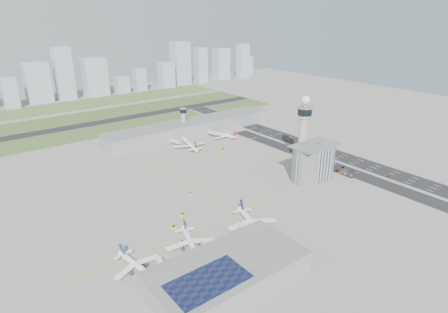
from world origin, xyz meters
TOP-DOWN VIEW (x-y plane):
  - ground at (0.00, 0.00)m, footprint 1000.00×1000.00m
  - grass_strip_0 at (-20.00, 225.00)m, footprint 480.00×50.00m
  - grass_strip_1 at (-20.00, 300.00)m, footprint 480.00×60.00m
  - grass_strip_2 at (-20.00, 380.00)m, footprint 480.00×70.00m
  - runway at (-20.00, 262.00)m, footprint 480.00×22.00m
  - highway at (115.00, 0.00)m, footprint 28.00×500.00m
  - barrier_left at (101.00, 0.00)m, footprint 0.60×500.00m
  - barrier_right at (129.00, 0.00)m, footprint 0.60×500.00m
  - landside_road at (90.00, -10.00)m, footprint 18.00×260.00m
  - parking_lot at (88.00, -22.00)m, footprint 20.00×44.00m
  - taxiway_line_h_0 at (-40.00, -30.00)m, footprint 260.00×0.60m
  - taxiway_line_h_1 at (-40.00, 30.00)m, footprint 260.00×0.60m
  - taxiway_line_h_2 at (-40.00, 90.00)m, footprint 260.00×0.60m
  - taxiway_line_v at (-40.00, 30.00)m, footprint 0.60×260.00m
  - control_tower at (72.00, 8.00)m, footprint 14.00×14.00m
  - secondary_tower at (30.00, 150.00)m, footprint 8.60×8.60m
  - admin_building at (51.99, -22.00)m, footprint 42.00×24.00m
  - terminal_pier at (40.00, 148.00)m, footprint 210.00×32.00m
  - near_terminal at (-88.07, -82.02)m, footprint 84.00×42.00m
  - airplane_near_a at (-121.68, -43.73)m, footprint 34.34×38.67m
  - airplane_near_b at (-86.58, -44.13)m, footprint 41.81×45.33m
  - airplane_near_c at (-42.09, -50.13)m, footprint 46.39×50.47m
  - airplane_far_a at (11.95, 110.39)m, footprint 45.74×50.52m
  - airplane_far_b at (60.69, 114.92)m, footprint 39.94×43.26m
  - jet_bridge_near_0 at (-113.00, -61.00)m, footprint 5.39×14.31m
  - jet_bridge_near_1 at (-83.00, -61.00)m, footprint 5.39×14.31m
  - jet_bridge_near_2 at (-53.00, -61.00)m, footprint 5.39×14.31m
  - jet_bridge_far_0 at (2.00, 132.00)m, footprint 5.39×14.31m
  - jet_bridge_far_1 at (52.00, 132.00)m, footprint 5.39×14.31m
  - tug_0 at (-83.92, -18.86)m, footprint 3.88×2.86m
  - tug_1 at (-88.00, -36.27)m, footprint 3.49×3.27m
  - tug_2 at (-70.35, -8.15)m, footprint 4.10×3.79m
  - tug_3 at (-48.29, 16.34)m, footprint 3.18×3.68m
  - tug_4 at (34.79, 82.45)m, footprint 4.20×3.60m
  - tug_5 at (32.46, 79.54)m, footprint 4.13×4.26m
  - car_lot_0 at (82.70, -40.17)m, footprint 3.68×1.93m
  - car_lot_1 at (82.42, -34.40)m, footprint 3.58×1.55m
  - car_lot_2 at (82.08, -26.01)m, footprint 4.69×2.34m
  - car_lot_3 at (83.72, -19.57)m, footprint 4.54×1.88m
  - car_lot_4 at (83.32, -9.97)m, footprint 3.53×1.46m
  - car_lot_5 at (82.57, -6.88)m, footprint 3.98×1.53m
  - car_lot_6 at (92.98, -39.67)m, footprint 4.95×2.92m
  - car_lot_7 at (92.42, -34.92)m, footprint 4.28×1.91m
  - car_lot_8 at (93.40, -24.17)m, footprint 3.80×1.92m
  - car_lot_9 at (92.83, -19.22)m, footprint 3.53×1.27m
  - car_lot_10 at (93.38, -14.07)m, footprint 4.76×2.54m
  - car_lot_11 at (94.01, -3.35)m, footprint 4.60×2.08m
  - car_hw_0 at (107.29, -61.17)m, footprint 1.38×3.32m
  - car_hw_1 at (115.22, 42.08)m, footprint 1.71×3.93m
  - car_hw_2 at (121.99, 119.09)m, footprint 1.87×3.93m
  - car_hw_4 at (109.01, 179.51)m, footprint 1.35×3.28m
  - skyline_bldg_6 at (-102.68, 417.90)m, footprint 20.04×16.03m
  - skyline_bldg_7 at (-59.44, 436.89)m, footprint 35.76×28.61m
  - skyline_bldg_8 at (-19.42, 431.56)m, footprint 26.33×21.06m
  - skyline_bldg_9 at (30.27, 432.32)m, footprint 36.96×29.57m
  - skyline_bldg_10 at (73.27, 423.68)m, footprint 23.01×18.41m
  - skyline_bldg_11 at (108.28, 423.34)m, footprint 20.22×16.18m
  - skyline_bldg_12 at (162.17, 421.29)m, footprint 26.14×20.92m
  - skyline_bldg_13 at (201.27, 433.27)m, footprint 32.26×25.81m
  - skyline_bldg_14 at (244.74, 426.38)m, footprint 21.59×17.28m
  - skyline_bldg_15 at (302.83, 435.54)m, footprint 30.25×24.20m
  - skyline_bldg_16 at (345.49, 415.96)m, footprint 23.04×18.43m
  - skyline_bldg_17 at (382.05, 443.29)m, footprint 22.64×18.11m

SIDE VIEW (x-z plane):
  - ground at x=0.00m, z-range 0.00..0.00m
  - taxiway_line_h_0 at x=-40.00m, z-range 0.00..0.01m
  - taxiway_line_h_1 at x=-40.00m, z-range 0.00..0.01m
  - taxiway_line_h_2 at x=-40.00m, z-range 0.00..0.01m
  - taxiway_line_v at x=-40.00m, z-range 0.00..0.01m
  - grass_strip_0 at x=-20.00m, z-range 0.00..0.08m
  - grass_strip_1 at x=-20.00m, z-range 0.00..0.08m
  - grass_strip_2 at x=-20.00m, z-range 0.00..0.08m
  - landside_road at x=90.00m, z-range 0.00..0.08m
  - highway at x=115.00m, z-range 0.00..0.10m
  - parking_lot at x=88.00m, z-range 0.00..0.10m
  - runway at x=-20.00m, z-range 0.01..0.11m
  - car_hw_2 at x=121.99m, z-range 0.00..1.08m
  - car_hw_4 at x=109.01m, z-range 0.00..1.11m
  - car_hw_0 at x=107.29m, z-range 0.00..1.13m
  - car_lot_1 at x=82.42m, z-range 0.00..1.15m
  - car_lot_9 at x=92.83m, z-range 0.00..1.16m
  - car_lot_4 at x=83.32m, z-range 0.00..1.19m
  - car_lot_0 at x=82.70m, z-range 0.00..1.19m
  - barrier_left at x=101.00m, z-range 0.00..1.20m
  - barrier_right at x=129.00m, z-range 0.00..1.20m
  - car_lot_7 at x=92.42m, z-range 0.00..1.22m
  - car_lot_8 at x=93.40m, z-range 0.00..1.24m
  - car_hw_1 at x=115.22m, z-range 0.00..1.26m
  - car_lot_10 at x=93.38m, z-range 0.00..1.27m
  - car_lot_2 at x=82.08m, z-range 0.00..1.27m
  - car_lot_6 at x=92.98m, z-range 0.00..1.29m
  - car_lot_5 at x=82.57m, z-range 0.00..1.29m
  - car_lot_11 at x=94.01m, z-range 0.00..1.31m
  - car_lot_3 at x=83.72m, z-range 0.00..1.31m
  - tug_1 at x=-88.00m, z-range 0.00..1.67m
  - tug_3 at x=-48.29m, z-range 0.00..1.80m
  - tug_2 at x=-70.35m, z-range 0.00..1.96m
  - tug_5 at x=32.46m, z-range 0.00..2.05m
  - tug_4 at x=34.79m, z-range 0.00..2.06m
  - tug_0 at x=-83.92m, z-range 0.00..2.13m
  - jet_bridge_near_0 at x=-113.00m, z-range 0.00..5.70m
  - jet_bridge_near_1 at x=-83.00m, z-range 0.00..5.70m
  - jet_bridge_near_2 at x=-53.00m, z-range 0.00..5.70m
  - jet_bridge_far_0 at x=2.00m, z-range 0.00..5.70m
  - jet_bridge_far_1 at x=52.00m, z-range 0.00..5.70m
  - airplane_near_a at x=-121.68m, z-range 0.00..9.68m
  - airplane_far_b at x=60.69m, z-range 0.00..9.93m
  - airplane_near_b at x=-86.58m, z-range 0.00..10.42m
  - airplane_near_c at x=-42.09m, z-range 0.00..11.68m
  - airplane_far_a at x=11.95m, z-range 0.00..12.08m
  - near_terminal at x=-88.07m, z-range -0.07..12.93m
  - terminal_pier at x=40.00m, z-range 0.00..15.80m
  - skyline_bldg_10 at x=73.27m, z-range 0.00..27.75m
  - admin_building at x=51.99m, z-range -1.45..32.05m
  - secondary_tower at x=30.00m, z-range 2.85..34.75m
  - skyline_bldg_11 at x=108.28m, z-range 0.00..38.97m
  - skyline_bldg_17 at x=382.05m, z-range 0.00..41.06m
  - skyline_bldg_6 at x=-102.68m, z-range 0.00..45.20m
  - skyline_bldg_12 at x=162.17m, z-range 0.00..46.89m
  - skyline_bldg_7 at x=-59.44m, z-range 0.00..61.22m
  - skyline_bldg_9 at x=30.27m, z-range 0.00..62.11m
  - skyline_bldg_15 at x=302.83m, z-range 0.00..63.40m
  - skyline_bldg_14 at x=244.74m, z-range 0.00..68.75m
  - control_tower at x=72.00m, z-range 2.79..67.29m
  - skyline_bldg_16 at x=345.49m, z-range 0.00..71.56m
  - skyline_bldg_13 at x=201.27m, z-range 0.00..81.20m
  - skyline_bldg_8 at x=-19.42m, z-range 0.00..83.39m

